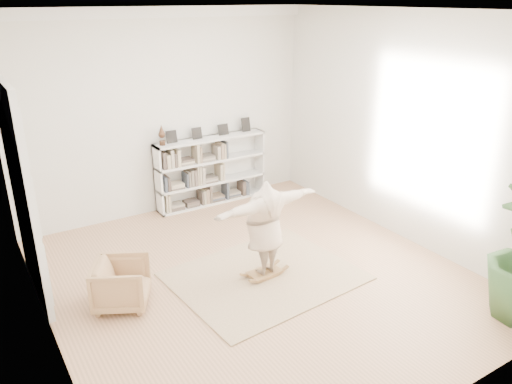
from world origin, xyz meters
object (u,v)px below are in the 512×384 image
Objects in this scene: armchair at (122,284)px; person at (265,225)px; rocker_board at (265,273)px; bookshelf at (211,171)px.

armchair is 0.40× the size of person.
rocker_board is 0.29× the size of person.
person reaches higher than armchair.
bookshelf is 2.97m from person.
bookshelf is at bearing -107.18° from person.
person reaches higher than rocker_board.
bookshelf reaches higher than rocker_board.
person is at bearing 13.97° from rocker_board.
armchair is 1.37× the size of rocker_board.
bookshelf is 1.29× the size of person.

